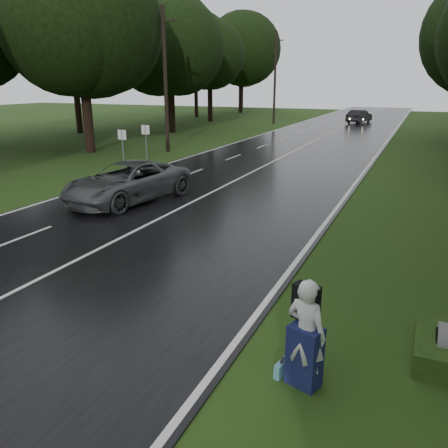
# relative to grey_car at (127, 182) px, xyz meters

# --- Properties ---
(ground) EXTENTS (160.00, 160.00, 0.00)m
(ground) POSITION_rel_grey_car_xyz_m (2.62, -7.39, -0.86)
(ground) COLOR #233F12
(ground) RESTS_ON ground
(road) EXTENTS (12.00, 140.00, 0.04)m
(road) POSITION_rel_grey_car_xyz_m (2.62, 12.61, -0.84)
(road) COLOR black
(road) RESTS_ON ground
(lane_center) EXTENTS (0.12, 140.00, 0.01)m
(lane_center) POSITION_rel_grey_car_xyz_m (2.62, 12.61, -0.82)
(lane_center) COLOR silver
(lane_center) RESTS_ON road
(grey_car) EXTENTS (3.74, 6.31, 1.64)m
(grey_car) POSITION_rel_grey_car_xyz_m (0.00, 0.00, 0.00)
(grey_car) COLOR #46494A
(grey_car) RESTS_ON road
(far_car) EXTENTS (2.73, 5.02, 1.57)m
(far_car) POSITION_rel_grey_car_xyz_m (3.57, 43.93, -0.04)
(far_car) COLOR black
(far_car) RESTS_ON road
(hitchhiker) EXTENTS (0.82, 0.78, 1.95)m
(hitchhiker) POSITION_rel_grey_car_xyz_m (9.93, -8.95, 0.04)
(hitchhiker) COLOR silver
(hitchhiker) RESTS_ON ground
(suitcase) EXTENTS (0.19, 0.40, 0.27)m
(suitcase) POSITION_rel_grey_car_xyz_m (9.53, -8.88, -0.73)
(suitcase) COLOR teal
(suitcase) RESTS_ON ground
(utility_pole_mid) EXTENTS (1.80, 0.28, 9.86)m
(utility_pole_mid) POSITION_rel_grey_car_xyz_m (-5.88, 13.21, -0.86)
(utility_pole_mid) COLOR black
(utility_pole_mid) RESTS_ON ground
(utility_pole_far) EXTENTS (1.80, 0.28, 10.62)m
(utility_pole_far) POSITION_rel_grey_car_xyz_m (-5.88, 38.50, -0.86)
(utility_pole_far) COLOR black
(utility_pole_far) RESTS_ON ground
(road_sign_a) EXTENTS (0.55, 0.10, 2.30)m
(road_sign_a) POSITION_rel_grey_car_xyz_m (-4.58, 6.01, -0.86)
(road_sign_a) COLOR white
(road_sign_a) RESTS_ON ground
(road_sign_b) EXTENTS (0.57, 0.10, 2.38)m
(road_sign_b) POSITION_rel_grey_car_xyz_m (-4.58, 8.43, -0.86)
(road_sign_b) COLOR white
(road_sign_b) RESTS_ON ground
(tree_left_d) EXTENTS (9.62, 9.62, 15.03)m
(tree_left_d) POSITION_rel_grey_car_xyz_m (-10.99, 10.76, -0.86)
(tree_left_d) COLOR black
(tree_left_d) RESTS_ON ground
(tree_left_e) EXTENTS (9.01, 9.01, 14.08)m
(tree_left_e) POSITION_rel_grey_car_xyz_m (-12.32, 25.02, -0.86)
(tree_left_e) COLOR black
(tree_left_e) RESTS_ON ground
(tree_left_f) EXTENTS (9.50, 9.50, 14.85)m
(tree_left_f) POSITION_rel_grey_car_xyz_m (-14.63, 38.75, -0.86)
(tree_left_f) COLOR black
(tree_left_f) RESTS_ON ground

